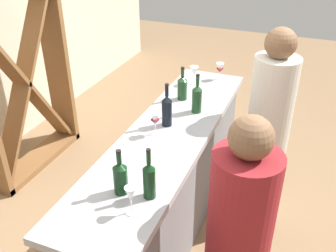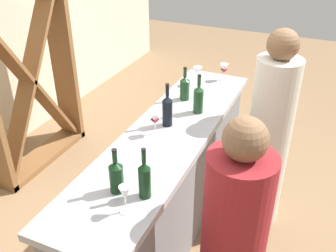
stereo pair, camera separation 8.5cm
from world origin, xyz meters
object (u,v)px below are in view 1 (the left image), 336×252
(wine_bottle_second_right_olive_green, at_px, (197,98))
(wine_glass_near_left, at_px, (131,195))
(wine_glass_near_right, at_px, (155,120))
(wine_bottle_rightmost_olive_green, at_px, (182,87))
(wine_bottle_center_near_black, at_px, (167,110))
(wine_glass_far_left, at_px, (194,72))
(person_center_guest, at_px, (237,244))
(wine_rack, at_px, (22,83))
(wine_bottle_leftmost_dark_green, at_px, (121,177))
(wine_glass_near_center, at_px, (220,69))
(wine_bottle_second_left_dark_green, at_px, (149,179))
(person_left_guest, at_px, (267,137))

(wine_bottle_second_right_olive_green, bearing_deg, wine_glass_near_left, -178.24)
(wine_glass_near_left, relative_size, wine_glass_near_right, 0.98)
(wine_bottle_rightmost_olive_green, bearing_deg, wine_bottle_center_near_black, -174.26)
(wine_glass_far_left, xyz_separation_m, person_center_guest, (-1.45, -0.76, -0.38))
(wine_rack, distance_m, wine_glass_near_left, 2.18)
(wine_bottle_leftmost_dark_green, height_order, wine_glass_near_center, wine_bottle_leftmost_dark_green)
(wine_bottle_leftmost_dark_green, xyz_separation_m, wine_glass_far_left, (1.57, 0.10, 0.01))
(wine_bottle_center_near_black, bearing_deg, wine_bottle_leftmost_dark_green, -176.58)
(wine_bottle_center_near_black, bearing_deg, wine_glass_near_left, -169.39)
(wine_bottle_second_left_dark_green, distance_m, person_left_guest, 1.31)
(person_left_guest, bearing_deg, person_center_guest, 71.71)
(wine_rack, relative_size, wine_bottle_leftmost_dark_green, 6.46)
(wine_bottle_second_left_dark_green, xyz_separation_m, person_left_guest, (1.19, -0.47, -0.31))
(wine_glass_far_left, bearing_deg, wine_bottle_second_left_dark_green, -170.33)
(wine_glass_near_left, distance_m, wine_glass_far_left, 1.71)
(wine_bottle_second_right_olive_green, distance_m, wine_glass_far_left, 0.54)
(wine_bottle_second_left_dark_green, distance_m, wine_glass_near_left, 0.16)
(wine_bottle_second_right_olive_green, bearing_deg, wine_glass_near_center, 0.49)
(wine_bottle_center_near_black, bearing_deg, wine_glass_near_center, -7.62)
(wine_bottle_leftmost_dark_green, bearing_deg, wine_glass_far_left, 3.73)
(wine_glass_far_left, bearing_deg, wine_bottle_leftmost_dark_green, -176.27)
(wine_bottle_second_left_dark_green, xyz_separation_m, wine_glass_near_left, (-0.15, 0.04, -0.00))
(wine_glass_far_left, distance_m, person_center_guest, 1.68)
(wine_glass_near_left, relative_size, person_center_guest, 0.11)
(wine_glass_near_left, bearing_deg, wine_glass_near_right, 14.48)
(wine_bottle_rightmost_olive_green, xyz_separation_m, wine_glass_far_left, (0.33, 0.01, 0.01))
(wine_bottle_second_left_dark_green, height_order, person_center_guest, person_center_guest)
(wine_bottle_rightmost_olive_green, xyz_separation_m, wine_glass_near_left, (-1.36, -0.22, 0.01))
(wine_glass_near_left, relative_size, wine_glass_near_center, 1.08)
(wine_glass_near_right, bearing_deg, wine_rack, 73.07)
(wine_bottle_rightmost_olive_green, distance_m, wine_glass_near_left, 1.38)
(person_left_guest, bearing_deg, wine_bottle_leftmost_dark_green, 42.94)
(wine_rack, height_order, wine_bottle_second_right_olive_green, wine_rack)
(wine_glass_near_left, bearing_deg, wine_glass_near_center, 1.29)
(wine_bottle_leftmost_dark_green, xyz_separation_m, person_center_guest, (0.11, -0.65, -0.37))
(wine_glass_near_left, bearing_deg, wine_bottle_second_left_dark_green, -13.53)
(wine_bottle_leftmost_dark_green, bearing_deg, person_left_guest, -27.40)
(wine_rack, height_order, wine_bottle_second_left_dark_green, wine_rack)
(wine_bottle_center_near_black, height_order, person_left_guest, person_left_guest)
(wine_bottle_second_left_dark_green, xyz_separation_m, wine_bottle_second_right_olive_green, (1.04, 0.07, -0.00))
(person_left_guest, bearing_deg, wine_rack, -17.38)
(wine_rack, bearing_deg, wine_glass_near_right, -106.93)
(wine_bottle_center_near_black, bearing_deg, wine_bottle_second_right_olive_green, -26.12)
(wine_glass_near_right, relative_size, wine_glass_far_left, 1.04)
(wine_rack, bearing_deg, wine_bottle_center_near_black, -101.65)
(wine_bottle_leftmost_dark_green, height_order, wine_glass_near_right, wine_bottle_leftmost_dark_green)
(person_left_guest, bearing_deg, wine_bottle_second_left_dark_green, 48.86)
(wine_rack, xyz_separation_m, wine_bottle_second_right_olive_green, (-0.05, -1.74, 0.18))
(wine_rack, xyz_separation_m, wine_glass_near_center, (0.64, -1.73, 0.16))
(wine_bottle_rightmost_olive_green, relative_size, person_left_guest, 0.17)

